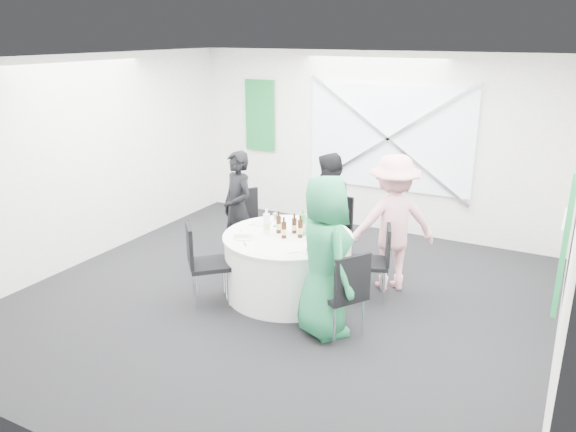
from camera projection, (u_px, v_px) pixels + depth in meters
The scene contains 47 objects.
floor at pixel (280, 299), 6.76m from camera, with size 6.00×6.00×0.00m, color black.
ceiling at pixel (279, 59), 5.88m from camera, with size 6.00×6.00×0.00m, color white.
wall_back at pixel (371, 143), 8.84m from camera, with size 6.00×6.00×0.00m, color silver.
wall_front at pixel (68, 291), 3.81m from camera, with size 6.00×6.00×0.00m, color silver.
wall_left at pixel (87, 160), 7.66m from camera, with size 6.00×6.00×0.00m, color silver.
wall_right at pixel (575, 229), 4.99m from camera, with size 6.00×6.00×0.00m, color silver.
window_panel at pixel (389, 138), 8.64m from camera, with size 2.60×0.03×1.60m, color silver.
window_brace_a at pixel (388, 139), 8.61m from camera, with size 0.05×0.05×3.16m, color silver.
window_brace_b at pixel (388, 139), 8.61m from camera, with size 0.05×0.05×3.16m, color silver.
green_banner at pixel (260, 115), 9.59m from camera, with size 0.55×0.04×1.20m, color #166E35.
green_sign at pixel (567, 229), 5.59m from camera, with size 0.05×1.20×1.40m, color #198B40.
banquet_table at pixel (288, 264), 6.81m from camera, with size 1.56×1.56×0.76m.
chair_back at pixel (335, 224), 7.70m from camera, with size 0.46×0.47×0.94m.
chair_back_left at pixel (247, 220), 7.78m from camera, with size 0.63×0.63×1.00m.
chair_back_right at pixel (377, 256), 6.62m from camera, with size 0.55×0.54×0.93m.
chair_front_right at pixel (345, 288), 5.74m from camera, with size 0.61×0.61×0.97m.
chair_front_left at pixel (201, 257), 6.49m from camera, with size 0.64×0.64×0.99m.
person_man_back_left at pixel (238, 208), 7.62m from camera, with size 0.57×0.38×1.57m, color black.
person_man_back at pixel (327, 210), 7.54m from camera, with size 0.76×0.42×1.56m, color black.
person_woman_pink at pixel (392, 223), 6.83m from camera, with size 1.10×0.51×1.70m, color pink.
person_woman_green at pixel (324, 257), 5.78m from camera, with size 0.84×0.55×1.73m, color #238151.
plate_back at pixel (310, 220), 7.20m from camera, with size 0.26×0.26×0.01m.
plate_back_left at pixel (262, 223), 7.09m from camera, with size 0.26×0.26×0.01m.
plate_back_right at pixel (339, 233), 6.70m from camera, with size 0.28×0.28×0.04m.
plate_front_right at pixel (315, 250), 6.18m from camera, with size 0.29×0.29×0.04m.
plate_front_left at pixel (244, 237), 6.61m from camera, with size 0.25×0.25×0.01m.
napkin at pixel (242, 234), 6.61m from camera, with size 0.16×0.11×0.05m, color white.
beer_bottle_a at pixel (279, 225), 6.73m from camera, with size 0.06×0.06×0.27m.
beer_bottle_b at pixel (294, 226), 6.74m from camera, with size 0.06×0.06×0.24m.
beer_bottle_c at pixel (300, 229), 6.59m from camera, with size 0.06×0.06×0.27m.
beer_bottle_d at pixel (284, 230), 6.57m from camera, with size 0.06×0.06×0.26m.
green_water_bottle at pixel (303, 225), 6.66m from camera, with size 0.08×0.08×0.32m.
clear_water_bottle at pixel (267, 224), 6.70m from camera, with size 0.08×0.08×0.31m.
wine_glass_a at pixel (275, 217), 6.95m from camera, with size 0.07×0.07×0.17m.
wine_glass_b at pixel (313, 233), 6.40m from camera, with size 0.07×0.07×0.17m.
wine_glass_c at pixel (267, 219), 6.86m from camera, with size 0.07×0.07×0.17m.
wine_glass_d at pixel (303, 218), 6.93m from camera, with size 0.07×0.07×0.17m.
fork_a at pixel (277, 220), 7.22m from camera, with size 0.01×0.15×0.01m, color silver.
knife_a at pixel (254, 224), 7.06m from camera, with size 0.01×0.15×0.01m, color silver.
fork_b at pixel (317, 223), 7.11m from camera, with size 0.01×0.15×0.01m, color silver.
knife_b at pixel (295, 220), 7.23m from camera, with size 0.01×0.15×0.01m, color silver.
fork_c at pixel (241, 232), 6.78m from camera, with size 0.01×0.15×0.01m, color silver.
knife_c at pixel (245, 244), 6.41m from camera, with size 0.01×0.15×0.01m, color silver.
fork_d at pixel (294, 253), 6.15m from camera, with size 0.01×0.15×0.01m, color silver.
knife_d at pixel (318, 249), 6.25m from camera, with size 0.01×0.15×0.01m, color silver.
fork_e at pixel (336, 238), 6.59m from camera, with size 0.01×0.15×0.01m, color silver.
knife_e at pixel (332, 230), 6.87m from camera, with size 0.01×0.15×0.01m, color silver.
Camera 1 is at (2.94, -5.35, 3.08)m, focal length 35.00 mm.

